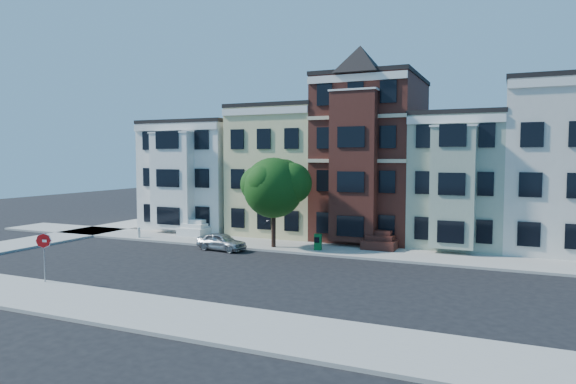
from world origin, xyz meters
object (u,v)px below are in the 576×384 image
at_px(newspaper_box, 318,242).
at_px(stop_sign, 44,254).
at_px(parked_car, 222,242).
at_px(street_tree, 273,192).
at_px(fire_hydrant, 139,233).

distance_m(newspaper_box, stop_sign, 16.44).
xyz_separation_m(parked_car, stop_sign, (-3.08, -11.50, 0.91)).
xyz_separation_m(street_tree, stop_sign, (-6.05, -13.38, -2.40)).
bearing_deg(fire_hydrant, parked_car, -9.82).
bearing_deg(fire_hydrant, newspaper_box, 2.75).
relative_size(fire_hydrant, stop_sign, 0.23).
height_order(street_tree, newspaper_box, street_tree).
bearing_deg(parked_car, newspaper_box, -64.54).
height_order(parked_car, fire_hydrant, parked_car).
relative_size(newspaper_box, stop_sign, 0.39).
bearing_deg(fire_hydrant, stop_sign, -68.52).
height_order(newspaper_box, stop_sign, stop_sign).
xyz_separation_m(street_tree, parked_car, (-2.97, -1.88, -3.31)).
xyz_separation_m(street_tree, newspaper_box, (3.15, 0.22, -3.23)).
xyz_separation_m(newspaper_box, fire_hydrant, (-14.28, -0.69, -0.21)).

